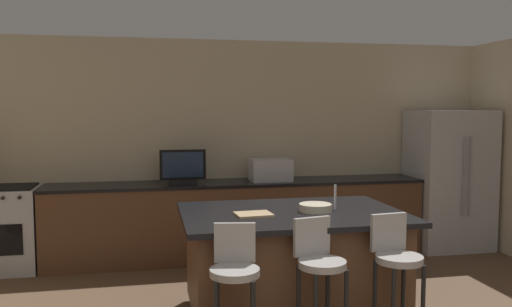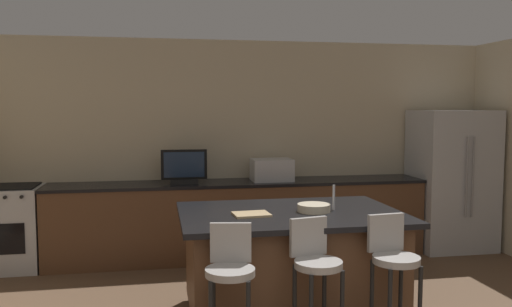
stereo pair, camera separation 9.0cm
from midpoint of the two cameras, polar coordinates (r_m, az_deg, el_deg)
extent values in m
cube|color=beige|center=(6.63, -1.97, 0.77)|extent=(6.79, 0.12, 2.62)
cube|color=brown|center=(6.36, -2.29, -7.31)|extent=(4.44, 0.60, 0.88)
cube|color=black|center=(6.28, -2.31, -3.20)|extent=(4.47, 0.62, 0.04)
cube|color=brown|center=(4.61, 3.32, -11.57)|extent=(1.71, 1.14, 0.78)
cube|color=black|center=(4.51, 3.34, -6.55)|extent=(1.87, 1.30, 0.04)
cube|color=#B7BABF|center=(7.17, 19.75, -2.64)|extent=(0.95, 0.73, 1.76)
cylinder|color=gray|center=(6.81, 21.20, -2.33)|extent=(0.02, 0.02, 0.97)
cylinder|color=gray|center=(6.85, 21.76, -2.30)|extent=(0.02, 0.02, 0.97)
cube|color=#B7BABF|center=(6.49, -25.93, -7.41)|extent=(0.74, 0.60, 0.92)
cube|color=black|center=(6.41, -26.09, -3.29)|extent=(0.67, 0.50, 0.02)
cylinder|color=black|center=(6.09, -26.06, -4.35)|extent=(0.04, 0.03, 0.04)
cylinder|color=black|center=(6.05, -24.56, -4.35)|extent=(0.04, 0.03, 0.04)
cube|color=#B7BABF|center=(6.33, 1.15, -1.77)|extent=(0.48, 0.36, 0.26)
cube|color=black|center=(6.15, -8.30, -3.01)|extent=(0.32, 0.16, 0.05)
cube|color=black|center=(6.13, -8.32, -1.19)|extent=(0.53, 0.05, 0.34)
cube|color=#1E2D47|center=(6.10, -8.31, -1.22)|extent=(0.46, 0.01, 0.29)
cylinder|color=#B2B2B7|center=(6.39, -0.76, -1.80)|extent=(0.02, 0.02, 0.24)
cylinder|color=#B2B2B7|center=(4.60, 7.99, -4.70)|extent=(0.02, 0.02, 0.22)
cylinder|color=gray|center=(3.65, -3.04, -12.68)|extent=(0.34, 0.34, 0.05)
cube|color=gray|center=(3.75, -3.00, -9.58)|extent=(0.29, 0.08, 0.28)
cylinder|color=gray|center=(3.81, 6.48, -11.77)|extent=(0.34, 0.34, 0.05)
cube|color=gray|center=(3.90, 5.38, -8.89)|extent=(0.29, 0.10, 0.28)
cylinder|color=black|center=(4.09, 7.07, -15.95)|extent=(0.03, 0.03, 0.67)
cylinder|color=gray|center=(4.02, 14.59, -10.96)|extent=(0.34, 0.34, 0.05)
cube|color=gray|center=(4.10, 13.49, -8.24)|extent=(0.29, 0.07, 0.28)
cylinder|color=black|center=(4.16, 12.06, -15.59)|extent=(0.03, 0.03, 0.68)
cylinder|color=black|center=(4.29, 14.98, -15.04)|extent=(0.03, 0.03, 0.68)
cylinder|color=beige|center=(4.53, 5.87, -5.83)|extent=(0.28, 0.28, 0.07)
cube|color=tan|center=(4.34, -0.86, -6.58)|extent=(0.31, 0.25, 0.02)
camera|label=1|loc=(0.04, -90.48, -0.04)|focal=37.05mm
camera|label=2|loc=(0.04, 89.52, 0.04)|focal=37.05mm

